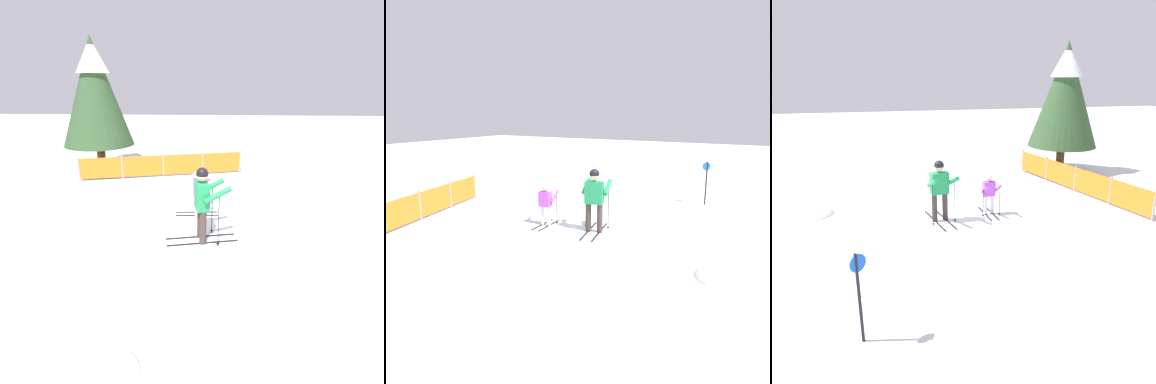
# 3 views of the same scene
# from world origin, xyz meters

# --- Properties ---
(ground_plane) EXTENTS (60.00, 60.00, 0.00)m
(ground_plane) POSITION_xyz_m (0.00, 0.00, 0.00)
(ground_plane) COLOR white
(skier_adult) EXTENTS (1.64, 0.82, 1.70)m
(skier_adult) POSITION_xyz_m (-0.11, 0.16, 1.02)
(skier_adult) COLOR black
(skier_adult) RESTS_ON ground_plane
(skier_child) EXTENTS (1.15, 0.56, 1.20)m
(skier_child) POSITION_xyz_m (-0.29, 1.60, 0.71)
(skier_child) COLOR black
(skier_child) RESTS_ON ground_plane
(safety_fence) EXTENTS (5.96, 1.59, 0.91)m
(safety_fence) POSITION_xyz_m (-1.73, 5.06, 0.45)
(safety_fence) COLOR gray
(safety_fence) RESTS_ON ground_plane
(trail_marker) EXTENTS (0.20, 0.23, 1.48)m
(trail_marker) POSITION_xyz_m (4.42, -1.76, 0.91)
(trail_marker) COLOR black
(trail_marker) RESTS_ON ground_plane
(snow_mound) EXTENTS (1.24, 1.06, 0.50)m
(snow_mound) POSITION_xyz_m (-1.37, -3.32, 0.00)
(snow_mound) COLOR white
(snow_mound) RESTS_ON ground_plane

